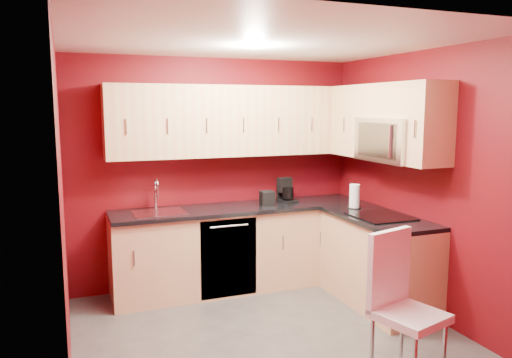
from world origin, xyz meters
TOP-DOWN VIEW (x-y plane):
  - floor at (0.00, 0.00)m, footprint 3.20×3.20m
  - ceiling at (0.00, 0.00)m, footprint 3.20×3.20m
  - wall_back at (0.00, 1.50)m, footprint 3.20×0.00m
  - wall_front at (0.00, -1.50)m, footprint 3.20×0.00m
  - wall_left at (-1.60, 0.00)m, footprint 0.00×3.00m
  - wall_right at (1.60, 0.00)m, footprint 0.00×3.00m
  - base_cabinets_back at (0.20, 1.20)m, footprint 2.80×0.60m
  - base_cabinets_right at (1.30, 0.25)m, footprint 0.60×1.30m
  - countertop_back at (0.20, 1.19)m, footprint 2.80×0.63m
  - countertop_right at (1.29, 0.23)m, footprint 0.63×1.27m
  - upper_cabinets_back at (0.20, 1.32)m, footprint 2.80×0.35m
  - upper_cabinets_right at (1.42, 0.44)m, footprint 0.35×1.55m
  - microwave at (1.39, 0.20)m, footprint 0.42×0.76m
  - cooktop at (1.28, 0.20)m, footprint 0.50×0.55m
  - sink at (-0.70, 1.20)m, footprint 0.52×0.42m
  - dishwasher_front at (-0.05, 0.91)m, footprint 0.60×0.02m
  - downlight at (0.00, 0.30)m, footprint 0.20×0.20m
  - coffee_maker at (0.75, 1.23)m, footprint 0.22×0.25m
  - napkin_holder at (0.47, 1.14)m, footprint 0.16×0.16m
  - paper_towel at (1.27, 0.66)m, footprint 0.17×0.17m
  - dining_chair at (0.70, -1.01)m, footprint 0.54×0.55m

SIDE VIEW (x-z plane):
  - floor at x=0.00m, z-range 0.00..0.00m
  - base_cabinets_back at x=0.20m, z-range 0.00..0.87m
  - base_cabinets_right at x=1.30m, z-range 0.00..0.87m
  - dishwasher_front at x=-0.05m, z-range 0.03..0.84m
  - dining_chair at x=0.70m, z-range 0.00..1.07m
  - countertop_back at x=0.20m, z-range 0.87..0.91m
  - countertop_right at x=1.29m, z-range 0.87..0.91m
  - cooktop at x=1.28m, z-range 0.91..0.92m
  - sink at x=-0.70m, z-range 0.77..1.12m
  - napkin_holder at x=0.47m, z-range 0.91..1.07m
  - paper_towel at x=1.27m, z-range 0.91..1.16m
  - coffee_maker at x=0.75m, z-range 0.91..1.18m
  - wall_back at x=0.00m, z-range -0.35..2.85m
  - wall_front at x=0.00m, z-range -0.35..2.85m
  - wall_left at x=-1.60m, z-range -0.25..2.75m
  - wall_right at x=1.60m, z-range -0.25..2.75m
  - microwave at x=1.39m, z-range 1.45..1.87m
  - upper_cabinets_back at x=0.20m, z-range 1.45..2.20m
  - upper_cabinets_right at x=1.42m, z-range 1.51..2.26m
  - downlight at x=0.00m, z-range 2.48..2.49m
  - ceiling at x=0.00m, z-range 2.50..2.50m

